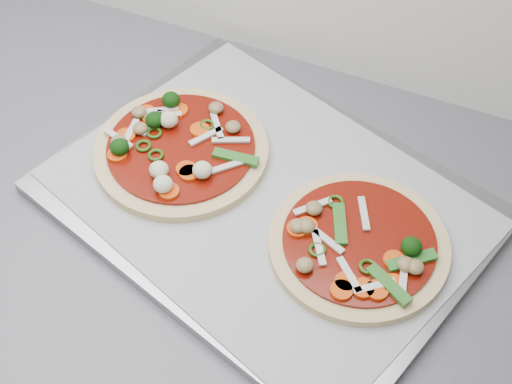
% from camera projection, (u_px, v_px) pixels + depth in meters
% --- Properties ---
extents(baking_tray, '(0.59, 0.50, 0.02)m').
position_uv_depth(baking_tray, '(266.00, 202.00, 0.87)').
color(baking_tray, gray).
rests_on(baking_tray, countertop).
extents(parchment, '(0.57, 0.49, 0.00)m').
position_uv_depth(parchment, '(266.00, 197.00, 0.86)').
color(parchment, '#9B9BA0').
rests_on(parchment, baking_tray).
extents(pizza_left, '(0.30, 0.30, 0.04)m').
position_uv_depth(pizza_left, '(179.00, 148.00, 0.90)').
color(pizza_left, tan).
rests_on(pizza_left, parchment).
extents(pizza_right, '(0.28, 0.28, 0.04)m').
position_uv_depth(pizza_right, '(359.00, 245.00, 0.81)').
color(pizza_right, tan).
rests_on(pizza_right, parchment).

